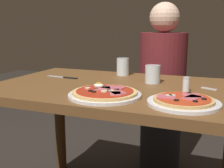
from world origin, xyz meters
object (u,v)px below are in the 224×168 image
(dining_table, at_px, (117,109))
(diner_person, at_px, (162,93))
(pizza_foreground, at_px, (105,93))
(salt_shaker, at_px, (186,85))
(water_glass_far, at_px, (153,75))
(fork, at_px, (215,90))
(pizza_across_left, at_px, (183,101))
(water_glass_near, at_px, (123,68))
(knife, at_px, (64,77))

(dining_table, height_order, diner_person, diner_person)
(pizza_foreground, height_order, salt_shaker, salt_shaker)
(water_glass_far, bearing_deg, pizza_foreground, -108.91)
(dining_table, distance_m, pizza_foreground, 0.25)
(pizza_foreground, relative_size, fork, 2.03)
(pizza_across_left, bearing_deg, diner_person, 106.33)
(pizza_foreground, relative_size, diner_person, 0.26)
(dining_table, distance_m, fork, 0.47)
(pizza_across_left, height_order, fork, pizza_across_left)
(dining_table, bearing_deg, pizza_across_left, -32.18)
(fork, bearing_deg, pizza_across_left, -109.58)
(dining_table, height_order, salt_shaker, salt_shaker)
(water_glass_near, bearing_deg, diner_person, 66.14)
(diner_person, bearing_deg, water_glass_far, 95.99)
(water_glass_far, distance_m, salt_shaker, 0.23)
(salt_shaker, height_order, diner_person, diner_person)
(water_glass_near, bearing_deg, knife, -143.08)
(water_glass_near, relative_size, knife, 0.51)
(pizza_foreground, bearing_deg, salt_shaker, 33.66)
(pizza_across_left, relative_size, knife, 1.37)
(fork, xyz_separation_m, salt_shaker, (-0.12, -0.09, 0.03))
(knife, bearing_deg, pizza_foreground, -38.48)
(water_glass_far, bearing_deg, fork, -10.70)
(dining_table, xyz_separation_m, pizza_across_left, (0.34, -0.22, 0.13))
(pizza_foreground, bearing_deg, fork, 34.25)
(knife, distance_m, diner_person, 0.74)
(pizza_foreground, distance_m, pizza_across_left, 0.32)
(water_glass_near, relative_size, diner_person, 0.09)
(water_glass_near, xyz_separation_m, water_glass_far, (0.22, -0.16, -0.00))
(pizza_across_left, relative_size, salt_shaker, 4.01)
(salt_shaker, bearing_deg, pizza_foreground, -146.34)
(pizza_across_left, height_order, diner_person, diner_person)
(knife, bearing_deg, salt_shaker, -8.15)
(water_glass_near, bearing_deg, dining_table, -75.92)
(fork, height_order, diner_person, diner_person)
(fork, xyz_separation_m, diner_person, (-0.36, 0.58, -0.18))
(diner_person, bearing_deg, salt_shaker, 109.64)
(water_glass_near, bearing_deg, fork, -22.67)
(dining_table, relative_size, knife, 6.18)
(pizza_foreground, xyz_separation_m, water_glass_near, (-0.10, 0.50, 0.03))
(knife, height_order, diner_person, diner_person)
(pizza_foreground, bearing_deg, dining_table, 97.31)
(water_glass_far, relative_size, knife, 0.46)
(dining_table, relative_size, diner_person, 1.03)
(water_glass_far, height_order, knife, water_glass_far)
(dining_table, xyz_separation_m, water_glass_near, (-0.07, 0.29, 0.16))
(dining_table, bearing_deg, water_glass_far, 41.39)
(dining_table, bearing_deg, knife, 166.68)
(fork, bearing_deg, diner_person, 121.51)
(pizza_foreground, height_order, diner_person, diner_person)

